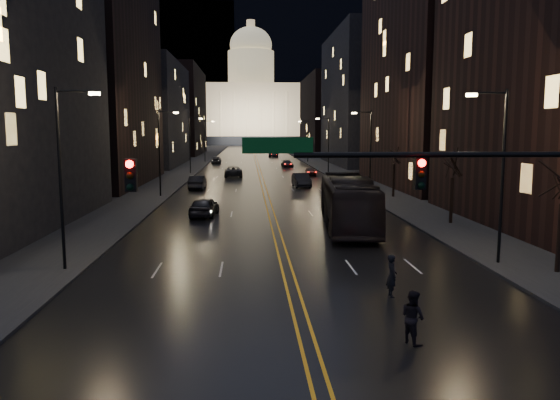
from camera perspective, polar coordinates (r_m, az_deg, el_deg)
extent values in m
plane|color=black|center=(18.38, 2.99, -14.99)|extent=(900.00, 900.00, 0.00)
cube|color=black|center=(147.07, -2.65, 4.64)|extent=(20.00, 320.00, 0.02)
cube|color=black|center=(147.54, -8.11, 4.61)|extent=(8.00, 320.00, 0.16)
cube|color=black|center=(147.91, 2.80, 4.68)|extent=(8.00, 320.00, 0.16)
cube|color=orange|center=(147.07, -2.65, 4.64)|extent=(0.62, 320.00, 0.01)
cube|color=black|center=(73.74, -18.82, 12.44)|extent=(12.00, 30.00, 28.00)
cube|color=black|center=(110.59, -13.48, 8.72)|extent=(12.00, 34.00, 20.00)
cube|color=black|center=(158.12, -10.45, 9.06)|extent=(12.00, 40.00, 24.00)
cube|color=black|center=(71.72, 16.00, 16.73)|extent=(12.00, 30.00, 38.00)
cube|color=black|center=(111.44, 8.63, 10.37)|extent=(12.00, 34.00, 26.00)
cube|color=black|center=(158.61, 4.98, 8.78)|extent=(12.00, 40.00, 22.00)
cube|color=black|center=(403.29, 2.71, 15.62)|extent=(520.00, 60.00, 130.00)
cube|color=black|center=(266.94, -3.00, 6.28)|extent=(90.00, 50.00, 4.00)
cube|color=#DCB97F|center=(267.05, -3.02, 9.29)|extent=(80.00, 36.00, 24.00)
cylinder|color=#F7E09F|center=(268.47, -3.05, 13.56)|extent=(22.00, 22.00, 16.00)
ellipsoid|color=#F7E09F|center=(269.88, -3.06, 15.88)|extent=(20.00, 20.00, 17.00)
cylinder|color=#DCB97F|center=(271.27, -3.08, 17.65)|extent=(4.00, 4.00, 6.00)
cylinder|color=black|center=(18.47, 20.40, 4.47)|extent=(12.00, 0.18, 0.18)
cube|color=black|center=(17.32, -15.30, 2.52)|extent=(0.35, 0.30, 1.00)
cube|color=black|center=(17.79, 14.40, 2.67)|extent=(0.35, 0.30, 1.00)
sphere|color=#FF0705|center=(17.12, -15.46, 3.63)|extent=(0.24, 0.24, 0.24)
sphere|color=#FF0705|center=(17.60, 14.61, 3.76)|extent=(0.24, 0.24, 0.24)
cube|color=#053F14|center=(16.92, -0.25, 5.72)|extent=(2.20, 0.06, 0.50)
cylinder|color=black|center=(29.94, 22.22, 2.06)|extent=(0.16, 0.16, 9.00)
cylinder|color=black|center=(29.51, 21.03, 10.41)|extent=(1.80, 0.10, 0.10)
cube|color=#F4D592|center=(29.15, 19.38, 10.33)|extent=(0.50, 0.25, 0.15)
cylinder|color=black|center=(28.49, -21.96, 1.82)|extent=(0.16, 0.16, 9.00)
cylinder|color=black|center=(28.16, -20.62, 10.60)|extent=(1.80, 0.10, 0.10)
cube|color=#F4D592|center=(27.91, -18.82, 10.50)|extent=(0.50, 0.25, 0.15)
cylinder|color=black|center=(58.39, 9.44, 4.82)|extent=(0.16, 0.16, 9.00)
cylinder|color=black|center=(58.17, 8.65, 9.07)|extent=(1.80, 0.10, 0.10)
cube|color=#F4D592|center=(57.99, 7.77, 8.99)|extent=(0.50, 0.25, 0.15)
cylinder|color=black|center=(57.66, -12.49, 4.72)|extent=(0.16, 0.16, 9.00)
cylinder|color=black|center=(57.50, -11.71, 9.02)|extent=(1.80, 0.10, 0.10)
cube|color=#F4D592|center=(57.38, -10.81, 8.95)|extent=(0.50, 0.25, 0.15)
cylinder|color=black|center=(87.88, 5.09, 5.71)|extent=(0.16, 0.16, 9.00)
cylinder|color=black|center=(87.74, 4.54, 8.52)|extent=(1.80, 0.10, 0.10)
cube|color=#F4D592|center=(87.61, 3.95, 8.47)|extent=(0.50, 0.25, 0.15)
cylinder|color=black|center=(87.40, -9.40, 5.63)|extent=(0.16, 0.16, 9.00)
cylinder|color=black|center=(87.29, -8.86, 8.47)|extent=(1.80, 0.10, 0.10)
cube|color=#F4D592|center=(87.21, -8.27, 8.41)|extent=(0.50, 0.25, 0.15)
cylinder|color=black|center=(117.63, 2.93, 6.14)|extent=(0.16, 0.16, 9.00)
cylinder|color=black|center=(117.52, 2.51, 8.24)|extent=(1.80, 0.10, 0.10)
cube|color=#F4D592|center=(117.43, 2.07, 8.19)|extent=(0.50, 0.25, 0.15)
cylinder|color=black|center=(117.27, -7.87, 6.08)|extent=(0.16, 0.16, 9.00)
cylinder|color=black|center=(117.19, -7.47, 8.19)|extent=(1.80, 0.10, 0.10)
cube|color=#F4D592|center=(117.13, -7.02, 8.15)|extent=(0.50, 0.25, 0.15)
cylinder|color=black|center=(29.49, 27.15, -3.68)|extent=(0.24, 0.24, 3.50)
cylinder|color=black|center=(41.98, 17.47, -0.14)|extent=(0.24, 0.24, 3.50)
cylinder|color=black|center=(57.12, 11.78, 1.95)|extent=(0.24, 0.24, 3.50)
imported|color=black|center=(38.83, 7.14, -0.27)|extent=(4.29, 13.61, 3.73)
imported|color=black|center=(44.56, -7.92, -0.67)|extent=(2.39, 4.96, 1.63)
imported|color=black|center=(64.95, -8.62, 1.82)|extent=(1.80, 4.95, 1.62)
imported|color=black|center=(81.49, -4.88, 2.98)|extent=(2.75, 5.75, 1.58)
imported|color=black|center=(115.14, -6.68, 4.19)|extent=(2.07, 4.94, 1.43)
imported|color=black|center=(66.61, 2.24, 2.08)|extent=(2.08, 5.29, 1.71)
imported|color=black|center=(82.82, 3.20, 2.98)|extent=(1.78, 4.02, 1.34)
imported|color=black|center=(101.94, 0.76, 3.80)|extent=(2.20, 4.63, 1.30)
imported|color=black|center=(140.51, -0.68, 4.81)|extent=(2.85, 5.41, 1.45)
imported|color=black|center=(23.49, 11.60, -7.77)|extent=(0.46, 0.68, 1.82)
imported|color=black|center=(18.75, 13.69, -11.79)|extent=(0.82, 0.99, 1.79)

